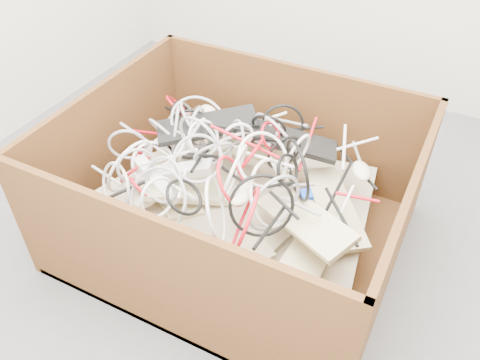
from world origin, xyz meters
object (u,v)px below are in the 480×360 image
at_px(power_strip_left, 175,172).
at_px(power_strip_right, 155,180).
at_px(vga_plug, 307,194).
at_px(cardboard_box, 234,212).

distance_m(power_strip_left, power_strip_right, 0.08).
distance_m(power_strip_right, vga_plug, 0.56).
bearing_deg(power_strip_left, cardboard_box, 6.28).
height_order(power_strip_left, power_strip_right, power_strip_left).
height_order(power_strip_right, vga_plug, power_strip_right).
bearing_deg(power_strip_left, vga_plug, -6.26).
bearing_deg(vga_plug, power_strip_right, -108.80).
bearing_deg(vga_plug, cardboard_box, -123.47).
relative_size(cardboard_box, power_strip_right, 4.93).
height_order(power_strip_left, vga_plug, power_strip_left).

